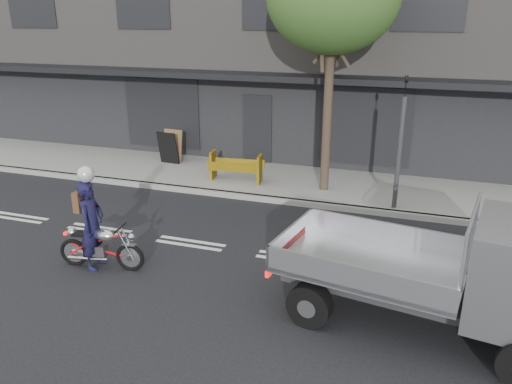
% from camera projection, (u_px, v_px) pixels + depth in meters
% --- Properties ---
extents(ground, '(80.00, 80.00, 0.00)m').
position_uv_depth(ground, '(191.00, 243.00, 11.21)').
color(ground, black).
rests_on(ground, ground).
extents(sidewalk, '(32.00, 3.20, 0.15)m').
position_uv_depth(sidewalk, '(256.00, 179.00, 15.39)').
color(sidewalk, gray).
rests_on(sidewalk, ground).
extents(kerb, '(32.00, 0.20, 0.15)m').
position_uv_depth(kerb, '(238.00, 196.00, 13.96)').
color(kerb, gray).
rests_on(kerb, ground).
extents(building_main, '(26.00, 10.00, 8.00)m').
position_uv_depth(building_main, '(308.00, 37.00, 19.97)').
color(building_main, slate).
rests_on(building_main, ground).
extents(traffic_light_pole, '(0.12, 0.12, 3.50)m').
position_uv_depth(traffic_light_pole, '(399.00, 151.00, 12.40)').
color(traffic_light_pole, '#2D2D30').
rests_on(traffic_light_pole, ground).
extents(motorcycle, '(1.81, 0.53, 0.94)m').
position_uv_depth(motorcycle, '(101.00, 246.00, 9.99)').
color(motorcycle, black).
rests_on(motorcycle, ground).
extents(rider, '(0.52, 0.72, 1.83)m').
position_uv_depth(rider, '(92.00, 225.00, 9.89)').
color(rider, black).
rests_on(rider, ground).
extents(flatbed_ute, '(4.91, 2.61, 2.16)m').
position_uv_depth(flatbed_ute, '(500.00, 274.00, 7.37)').
color(flatbed_ute, black).
rests_on(flatbed_ute, ground).
extents(construction_barrier, '(1.65, 0.81, 0.89)m').
position_uv_depth(construction_barrier, '(233.00, 168.00, 14.64)').
color(construction_barrier, yellow).
rests_on(construction_barrier, sidewalk).
extents(sandwich_board, '(0.72, 0.51, 1.09)m').
position_uv_depth(sandwich_board, '(168.00, 148.00, 16.49)').
color(sandwich_board, black).
rests_on(sandwich_board, sidewalk).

